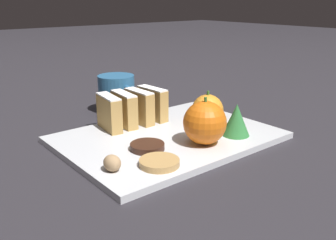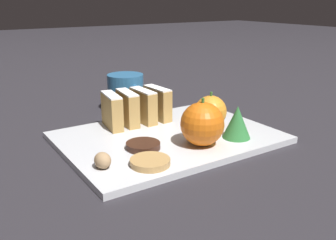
{
  "view_description": "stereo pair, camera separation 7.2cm",
  "coord_description": "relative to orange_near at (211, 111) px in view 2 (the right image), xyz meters",
  "views": [
    {
      "loc": [
        0.53,
        -0.43,
        0.27
      ],
      "look_at": [
        0.0,
        0.0,
        0.04
      ],
      "focal_mm": 40.0,
      "sensor_mm": 36.0,
      "label": 1
    },
    {
      "loc": [
        0.57,
        -0.37,
        0.27
      ],
      "look_at": [
        0.0,
        0.0,
        0.04
      ],
      "focal_mm": 40.0,
      "sensor_mm": 36.0,
      "label": 2
    }
  ],
  "objects": [
    {
      "name": "ground_plane",
      "position": [
        -0.01,
        -0.1,
        -0.05
      ],
      "size": [
        6.0,
        6.0,
        0.0
      ],
      "primitive_type": "plane",
      "color": "#28262B"
    },
    {
      "name": "serving_platter",
      "position": [
        -0.01,
        -0.1,
        -0.04
      ],
      "size": [
        0.29,
        0.4,
        0.01
      ],
      "color": "silver",
      "rests_on": "ground_plane"
    },
    {
      "name": "stollen_slice_front",
      "position": [
        -0.11,
        -0.17,
        0.0
      ],
      "size": [
        0.08,
        0.03,
        0.07
      ],
      "color": "tan",
      "rests_on": "serving_platter"
    },
    {
      "name": "stollen_slice_second",
      "position": [
        -0.11,
        -0.13,
        0.0
      ],
      "size": [
        0.08,
        0.03,
        0.07
      ],
      "color": "tan",
      "rests_on": "serving_platter"
    },
    {
      "name": "stollen_slice_third",
      "position": [
        -0.1,
        -0.1,
        0.0
      ],
      "size": [
        0.08,
        0.03,
        0.07
      ],
      "color": "tan",
      "rests_on": "serving_platter"
    },
    {
      "name": "stollen_slice_fourth",
      "position": [
        -0.11,
        -0.06,
        0.0
      ],
      "size": [
        0.08,
        0.03,
        0.07
      ],
      "color": "tan",
      "rests_on": "serving_platter"
    },
    {
      "name": "orange_near",
      "position": [
        0.0,
        0.0,
        0.0
      ],
      "size": [
        0.07,
        0.07,
        0.07
      ],
      "color": "orange",
      "rests_on": "serving_platter"
    },
    {
      "name": "orange_far",
      "position": [
        0.07,
        -0.08,
        0.01
      ],
      "size": [
        0.08,
        0.08,
        0.09
      ],
      "color": "orange",
      "rests_on": "serving_platter"
    },
    {
      "name": "walnut",
      "position": [
        0.06,
        -0.27,
        -0.02
      ],
      "size": [
        0.03,
        0.03,
        0.03
      ],
      "color": "tan",
      "rests_on": "serving_platter"
    },
    {
      "name": "chocolate_cookie",
      "position": [
        0.03,
        -0.17,
        -0.03
      ],
      "size": [
        0.06,
        0.06,
        0.01
      ],
      "color": "#381E14",
      "rests_on": "serving_platter"
    },
    {
      "name": "gingerbread_cookie",
      "position": [
        0.09,
        -0.2,
        -0.03
      ],
      "size": [
        0.06,
        0.06,
        0.01
      ],
      "color": "tan",
      "rests_on": "serving_platter"
    },
    {
      "name": "evergreen_sprig",
      "position": [
        0.08,
        0.0,
        -0.0
      ],
      "size": [
        0.05,
        0.05,
        0.06
      ],
      "color": "#2D7538",
      "rests_on": "serving_platter"
    },
    {
      "name": "coffee_mug",
      "position": [
        -0.23,
        -0.07,
        0.0
      ],
      "size": [
        0.12,
        0.09,
        0.09
      ],
      "color": "#2D6693",
      "rests_on": "ground_plane"
    }
  ]
}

